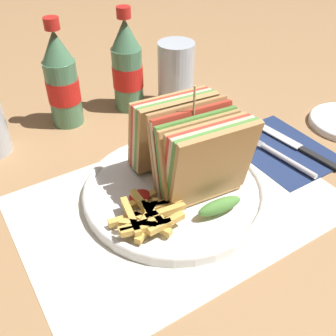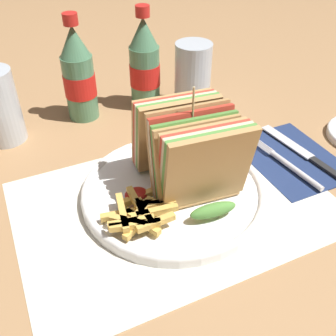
{
  "view_description": "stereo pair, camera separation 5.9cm",
  "coord_description": "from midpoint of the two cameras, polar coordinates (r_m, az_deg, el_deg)",
  "views": [
    {
      "loc": [
        -0.23,
        -0.36,
        0.41
      ],
      "look_at": [
        0.02,
        0.03,
        0.04
      ],
      "focal_mm": 42.0,
      "sensor_mm": 36.0,
      "label": 1
    },
    {
      "loc": [
        -0.17,
        -0.39,
        0.41
      ],
      "look_at": [
        0.02,
        0.03,
        0.04
      ],
      "focal_mm": 42.0,
      "sensor_mm": 36.0,
      "label": 2
    }
  ],
  "objects": [
    {
      "name": "coke_bottle_far",
      "position": [
        0.8,
        -1.24,
        14.55
      ],
      "size": [
        0.06,
        0.06,
        0.2
      ],
      "color": "#4C7F5B",
      "rests_on": "ground_plane"
    },
    {
      "name": "placemat",
      "position": [
        0.59,
        3.9,
        -5.39
      ],
      "size": [
        0.46,
        0.32,
        0.0
      ],
      "color": "silver",
      "rests_on": "ground_plane"
    },
    {
      "name": "ketchup_blob",
      "position": [
        0.57,
        -1.69,
        -3.93
      ],
      "size": [
        0.03,
        0.03,
        0.01
      ],
      "color": "maroon",
      "rests_on": "plate_main"
    },
    {
      "name": "ground_plane",
      "position": [
        0.59,
        2.18,
        -5.53
      ],
      "size": [
        4.0,
        4.0,
        0.0
      ],
      "primitive_type": "plane",
      "color": "#9E754C"
    },
    {
      "name": "club_sandwich",
      "position": [
        0.57,
        6.28,
        2.33
      ],
      "size": [
        0.13,
        0.18,
        0.17
      ],
      "color": "tan",
      "rests_on": "plate_main"
    },
    {
      "name": "fries_pile",
      "position": [
        0.53,
        -0.83,
        -6.77
      ],
      "size": [
        0.1,
        0.09,
        0.02
      ],
      "color": "gold",
      "rests_on": "plate_main"
    },
    {
      "name": "knife",
      "position": [
        0.73,
        21.35,
        1.97
      ],
      "size": [
        0.04,
        0.2,
        0.0
      ],
      "rotation": [
        0.0,
        0.0,
        0.1
      ],
      "color": "black",
      "rests_on": "napkin"
    },
    {
      "name": "napkin",
      "position": [
        0.72,
        19.69,
        1.34
      ],
      "size": [
        0.14,
        0.19,
        0.0
      ],
      "color": "navy",
      "rests_on": "ground_plane"
    },
    {
      "name": "coke_bottle_near",
      "position": [
        0.77,
        -10.66,
        12.96
      ],
      "size": [
        0.06,
        0.06,
        0.2
      ],
      "color": "#4C7F5B",
      "rests_on": "ground_plane"
    },
    {
      "name": "plate_main",
      "position": [
        0.6,
        3.65,
        -3.42
      ],
      "size": [
        0.28,
        0.28,
        0.02
      ],
      "color": "white",
      "rests_on": "ground_plane"
    },
    {
      "name": "glass_near",
      "position": [
        0.81,
        5.73,
        12.51
      ],
      "size": [
        0.07,
        0.07,
        0.13
      ],
      "color": "silver",
      "rests_on": "ground_plane"
    },
    {
      "name": "glass_far",
      "position": [
        0.75,
        -21.18,
        7.6
      ],
      "size": [
        0.07,
        0.07,
        0.13
      ],
      "color": "silver",
      "rests_on": "ground_plane"
    },
    {
      "name": "fork",
      "position": [
        0.69,
        19.32,
        0.48
      ],
      "size": [
        0.03,
        0.19,
        0.01
      ],
      "rotation": [
        0.0,
        0.0,
        0.1
      ],
      "color": "silver",
      "rests_on": "napkin"
    }
  ]
}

